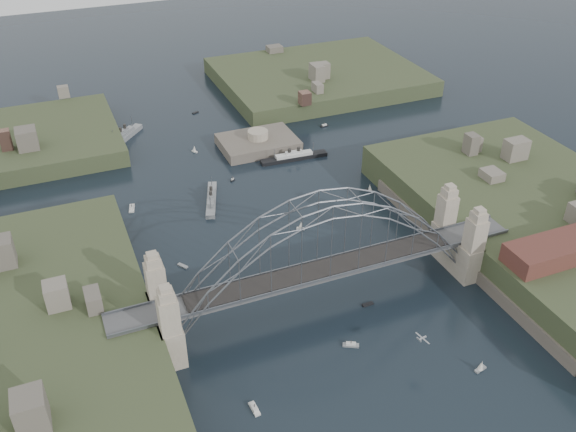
# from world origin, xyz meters

# --- Properties ---
(ground) EXTENTS (500.00, 500.00, 0.00)m
(ground) POSITION_xyz_m (0.00, 0.00, 0.00)
(ground) COLOR black
(ground) RESTS_ON ground
(bridge) EXTENTS (84.00, 13.80, 24.60)m
(bridge) POSITION_xyz_m (0.00, 0.00, 12.32)
(bridge) COLOR #4C4D4F
(bridge) RESTS_ON ground
(shore_west) EXTENTS (50.50, 90.00, 12.00)m
(shore_west) POSITION_xyz_m (-57.32, 0.00, 1.97)
(shore_west) COLOR #343E22
(shore_west) RESTS_ON ground
(shore_east) EXTENTS (50.50, 90.00, 12.00)m
(shore_east) POSITION_xyz_m (57.32, 0.00, 1.97)
(shore_east) COLOR #343E22
(shore_east) RESTS_ON ground
(headland_nw) EXTENTS (60.00, 45.00, 9.00)m
(headland_nw) POSITION_xyz_m (-55.00, 95.00, 0.50)
(headland_nw) COLOR #343E22
(headland_nw) RESTS_ON ground
(headland_ne) EXTENTS (70.00, 55.00, 9.50)m
(headland_ne) POSITION_xyz_m (50.00, 110.00, 0.75)
(headland_ne) COLOR #343E22
(headland_ne) RESTS_ON ground
(fort_island) EXTENTS (22.00, 16.00, 9.40)m
(fort_island) POSITION_xyz_m (12.00, 70.00, -0.34)
(fort_island) COLOR brown
(fort_island) RESTS_ON ground
(wharf_shed) EXTENTS (20.00, 8.00, 4.00)m
(wharf_shed) POSITION_xyz_m (44.00, -14.00, 10.00)
(wharf_shed) COLOR #592D26
(wharf_shed) RESTS_ON shore_east
(finger_pier) EXTENTS (4.00, 22.00, 1.40)m
(finger_pier) POSITION_xyz_m (39.00, -28.00, 0.70)
(finger_pier) COLOR #4C4D4F
(finger_pier) RESTS_ON ground
(naval_cruiser_near) EXTENTS (7.34, 16.40, 4.97)m
(naval_cruiser_near) POSITION_xyz_m (-9.50, 45.93, 0.77)
(naval_cruiser_near) COLOR gray
(naval_cruiser_near) RESTS_ON ground
(naval_cruiser_far) EXTENTS (13.64, 15.35, 6.10)m
(naval_cruiser_far) POSITION_xyz_m (-23.65, 90.30, 0.95)
(naval_cruiser_far) COLOR gray
(naval_cruiser_far) RESTS_ON ground
(ocean_liner) EXTENTS (19.68, 3.62, 4.80)m
(ocean_liner) POSITION_xyz_m (18.81, 59.03, 0.75)
(ocean_liner) COLOR black
(ocean_liner) RESTS_ON ground
(aeroplane) EXTENTS (1.89, 3.42, 0.50)m
(aeroplane) POSITION_xyz_m (8.88, -21.65, 6.01)
(aeroplane) COLOR #9EA0A5
(small_boat_a) EXTENTS (2.10, 2.53, 0.45)m
(small_boat_a) POSITION_xyz_m (-23.09, 22.28, 0.15)
(small_boat_a) COLOR silver
(small_boat_a) RESTS_ON ground
(small_boat_b) EXTENTS (2.03, 1.62, 2.38)m
(small_boat_b) POSITION_xyz_m (6.49, 25.75, 0.94)
(small_boat_b) COLOR silver
(small_boat_b) RESTS_ON ground
(small_boat_c) EXTENTS (3.14, 2.30, 1.43)m
(small_boat_c) POSITION_xyz_m (-0.29, -13.22, 0.28)
(small_boat_c) COLOR silver
(small_boat_c) RESTS_ON ground
(small_boat_d) EXTENTS (1.95, 2.49, 2.38)m
(small_boat_d) POSITION_xyz_m (30.14, 35.02, 0.86)
(small_boat_d) COLOR silver
(small_boat_d) RESTS_ON ground
(small_boat_e) EXTENTS (2.10, 3.96, 1.43)m
(small_boat_e) POSITION_xyz_m (-28.90, 50.15, 0.28)
(small_boat_e) COLOR silver
(small_boat_e) RESTS_ON ground
(small_boat_f) EXTENTS (1.40, 1.12, 1.43)m
(small_boat_f) POSITION_xyz_m (-1.24, 54.00, 0.31)
(small_boat_f) COLOR silver
(small_boat_f) RESTS_ON ground
(small_boat_g) EXTENTS (2.52, 1.28, 2.38)m
(small_boat_g) POSITION_xyz_m (18.22, -27.32, 0.86)
(small_boat_g) COLOR silver
(small_boat_g) RESTS_ON ground
(small_boat_h) EXTENTS (1.59, 1.81, 2.38)m
(small_boat_h) POSITION_xyz_m (-6.19, 74.26, 0.98)
(small_boat_h) COLOR silver
(small_boat_h) RESTS_ON ground
(small_boat_i) EXTENTS (1.79, 2.70, 0.45)m
(small_boat_i) POSITION_xyz_m (27.79, 11.88, 0.15)
(small_boat_i) COLOR silver
(small_boat_i) RESTS_ON ground
(small_boat_j) EXTENTS (1.20, 3.13, 1.43)m
(small_boat_j) POSITION_xyz_m (-21.85, -20.23, 0.28)
(small_boat_j) COLOR silver
(small_boat_j) RESTS_ON ground
(small_boat_k) EXTENTS (2.27, 1.51, 0.45)m
(small_boat_k) POSITION_xyz_m (1.51, 101.40, 0.15)
(small_boat_k) COLOR silver
(small_boat_k) RESTS_ON ground
(small_boat_l) EXTENTS (2.96, 1.55, 0.45)m
(small_boat_l) POSITION_xyz_m (-41.16, 29.25, 0.15)
(small_boat_l) COLOR silver
(small_boat_l) RESTS_ON ground
(small_boat_m) EXTENTS (2.38, 0.82, 0.45)m
(small_boat_m) POSITION_xyz_m (8.13, -4.31, 0.15)
(small_boat_m) COLOR silver
(small_boat_m) RESTS_ON ground
(small_boat_n) EXTENTS (2.75, 1.32, 1.43)m
(small_boat_n) POSITION_xyz_m (36.30, 75.80, 0.28)
(small_boat_n) COLOR silver
(small_boat_n) RESTS_ON ground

